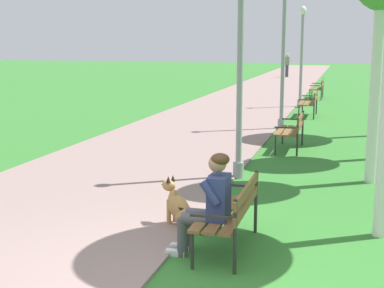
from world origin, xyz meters
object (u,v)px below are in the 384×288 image
(park_bench_far, at_px, (310,101))
(person_seated_on_near_bench, at_px, (210,201))
(park_bench_furthest, at_px, (318,87))
(pedestrian_distant, at_px, (287,65))
(park_bench_mid, at_px, (292,128))
(lamp_post_far, at_px, (302,56))
(lamp_post_mid, at_px, (284,45))
(dog_shepherd, at_px, (181,210))
(park_bench_near, at_px, (232,209))
(lamp_post_near, at_px, (240,50))

(park_bench_far, height_order, person_seated_on_near_bench, person_seated_on_near_bench)
(park_bench_furthest, relative_size, pedestrian_distant, 0.91)
(park_bench_furthest, bearing_deg, park_bench_far, -89.34)
(park_bench_mid, height_order, lamp_post_far, lamp_post_far)
(person_seated_on_near_bench, relative_size, lamp_post_mid, 0.27)
(park_bench_mid, distance_m, person_seated_on_near_bench, 6.82)
(park_bench_furthest, bearing_deg, person_seated_on_near_bench, -90.57)
(park_bench_furthest, xyz_separation_m, dog_shepherd, (-0.80, -18.06, -0.25))
(lamp_post_far, bearing_deg, park_bench_furthest, 82.26)
(park_bench_near, distance_m, park_bench_far, 12.61)
(park_bench_mid, relative_size, pedestrian_distant, 0.91)
(lamp_post_near, bearing_deg, person_seated_on_near_bench, -83.92)
(park_bench_mid, distance_m, lamp_post_near, 3.57)
(park_bench_near, bearing_deg, dog_shepherd, 144.47)
(dog_shepherd, distance_m, lamp_post_far, 14.67)
(person_seated_on_near_bench, height_order, lamp_post_near, lamp_post_near)
(lamp_post_near, bearing_deg, park_bench_mid, 77.07)
(person_seated_on_near_bench, distance_m, lamp_post_far, 15.47)
(lamp_post_near, relative_size, lamp_post_mid, 0.98)
(park_bench_far, xyz_separation_m, lamp_post_near, (-0.66, -9.04, 1.85))
(park_bench_furthest, height_order, dog_shepherd, park_bench_furthest)
(pedestrian_distant, bearing_deg, lamp_post_far, -82.13)
(park_bench_furthest, bearing_deg, dog_shepherd, -92.53)
(pedestrian_distant, bearing_deg, lamp_post_mid, -84.12)
(park_bench_furthest, xyz_separation_m, lamp_post_mid, (-0.52, -9.10, 1.89))
(park_bench_far, bearing_deg, dog_shepherd, -94.13)
(park_bench_near, xyz_separation_m, lamp_post_near, (-0.61, 3.56, 1.85))
(park_bench_mid, distance_m, dog_shepherd, 6.03)
(lamp_post_far, height_order, pedestrian_distant, lamp_post_far)
(person_seated_on_near_bench, xyz_separation_m, lamp_post_mid, (-0.33, 9.81, 1.72))
(person_seated_on_near_bench, bearing_deg, lamp_post_mid, 91.94)
(park_bench_near, relative_size, park_bench_far, 1.00)
(lamp_post_near, distance_m, pedestrian_distant, 29.37)
(lamp_post_near, height_order, lamp_post_far, lamp_post_near)
(lamp_post_far, bearing_deg, person_seated_on_near_bench, -88.93)
(lamp_post_far, distance_m, pedestrian_distant, 17.85)
(park_bench_far, relative_size, pedestrian_distant, 0.91)
(lamp_post_near, distance_m, lamp_post_far, 11.60)
(dog_shepherd, relative_size, lamp_post_far, 0.20)
(park_bench_mid, bearing_deg, lamp_post_mid, 101.46)
(park_bench_near, relative_size, park_bench_furthest, 1.00)
(park_bench_mid, bearing_deg, dog_shepherd, -98.47)
(person_seated_on_near_bench, bearing_deg, lamp_post_near, 96.08)
(park_bench_near, distance_m, lamp_post_near, 4.06)
(person_seated_on_near_bench, bearing_deg, lamp_post_far, 91.07)
(park_bench_near, bearing_deg, pedestrian_distant, 95.11)
(lamp_post_mid, xyz_separation_m, lamp_post_far, (0.05, 5.60, -0.44))
(dog_shepherd, bearing_deg, park_bench_furthest, 87.47)
(dog_shepherd, xyz_separation_m, pedestrian_distant, (-2.12, 32.22, 0.58))
(dog_shepherd, bearing_deg, park_bench_far, 85.87)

